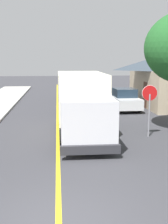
# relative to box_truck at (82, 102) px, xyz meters

# --- Properties ---
(centre_line_yellow) EXTENTS (0.16, 56.00, 0.01)m
(centre_line_yellow) POSITION_rel_box_truck_xyz_m (-1.28, 1.67, -1.76)
(centre_line_yellow) COLOR gold
(centre_line_yellow) RESTS_ON ground
(box_truck) EXTENTS (2.41, 7.18, 3.20)m
(box_truck) POSITION_rel_box_truck_xyz_m (0.00, 0.00, 0.00)
(box_truck) COLOR #F2EDCC
(box_truck) RESTS_ON ground
(parked_car_near) EXTENTS (1.98, 4.47, 1.67)m
(parked_car_near) POSITION_rel_box_truck_xyz_m (1.14, 6.99, -0.97)
(parked_car_near) COLOR black
(parked_car_near) RESTS_ON ground
(parked_car_mid) EXTENTS (1.92, 4.45, 1.67)m
(parked_car_mid) POSITION_rel_box_truck_xyz_m (0.56, 13.07, -0.97)
(parked_car_mid) COLOR #4C564C
(parked_car_mid) RESTS_ON ground
(parked_van_across) EXTENTS (1.95, 4.46, 1.67)m
(parked_van_across) POSITION_rel_box_truck_xyz_m (3.92, 7.27, -0.97)
(parked_van_across) COLOR silver
(parked_van_across) RESTS_ON ground
(stop_sign) EXTENTS (0.80, 0.10, 2.65)m
(stop_sign) POSITION_rel_box_truck_xyz_m (3.36, -0.67, 0.09)
(stop_sign) COLOR gray
(stop_sign) RESTS_ON ground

